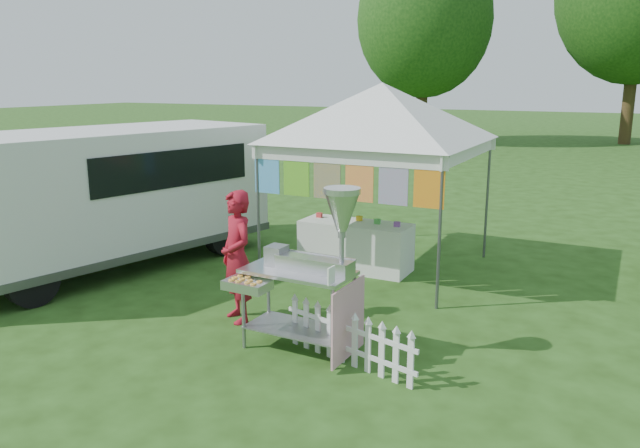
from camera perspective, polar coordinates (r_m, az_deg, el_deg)
The scene contains 8 objects.
ground at distance 7.48m, azimuth -4.87°, elevation -10.98°, with size 120.00×120.00×0.00m, color #234212.
canopy_main at distance 9.96m, azimuth 5.71°, elevation 12.68°, with size 4.24×4.24×3.45m.
tree_left at distance 31.43m, azimuth 9.53°, elevation 17.97°, with size 6.40×6.40×9.53m.
donut_cart at distance 6.86m, azimuth -0.61°, elevation -3.08°, with size 1.41×0.92×1.93m.
vendor at distance 7.98m, azimuth -7.60°, elevation -2.98°, with size 0.62×0.41×1.70m, color maroon.
cargo_van at distance 10.87m, azimuth -18.54°, elevation 2.70°, with size 3.39×5.79×2.26m.
picket_fence at distance 6.88m, azimuth 2.61°, elevation -10.55°, with size 1.74×0.50×0.56m.
display_table at distance 10.22m, azimuth 3.25°, elevation -1.99°, with size 1.80×0.70×0.78m, color white.
Camera 1 is at (3.65, -5.78, 3.04)m, focal length 35.00 mm.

